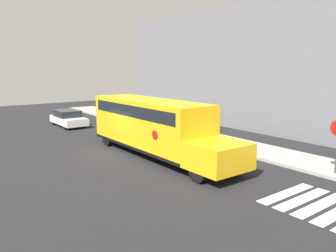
# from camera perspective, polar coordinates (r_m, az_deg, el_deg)

# --- Properties ---
(ground_plane) EXTENTS (60.00, 60.00, 0.00)m
(ground_plane) POSITION_cam_1_polar(r_m,az_deg,el_deg) (19.66, -7.87, -4.52)
(ground_plane) COLOR black
(sidewalk_strip) EXTENTS (44.00, 3.00, 0.15)m
(sidewalk_strip) POSITION_cam_1_polar(r_m,az_deg,el_deg) (23.40, 6.15, -1.92)
(sidewalk_strip) COLOR #9E9E99
(sidewalk_strip) RESTS_ON ground
(building_backdrop) EXTENTS (32.00, 4.00, 9.86)m
(building_backdrop) POSITION_cam_1_polar(r_m,az_deg,el_deg) (27.75, 16.34, 9.72)
(building_backdrop) COLOR slate
(building_backdrop) RESTS_ON ground
(crosswalk_stripes) EXTENTS (3.30, 3.20, 0.01)m
(crosswalk_stripes) POSITION_cam_1_polar(r_m,az_deg,el_deg) (13.47, 25.00, -12.36)
(crosswalk_stripes) COLOR white
(crosswalk_stripes) RESTS_ON ground
(school_bus) EXTENTS (11.07, 2.57, 3.14)m
(school_bus) POSITION_cam_1_polar(r_m,az_deg,el_deg) (18.51, -2.49, 0.31)
(school_bus) COLOR yellow
(school_bus) RESTS_ON ground
(parked_car) EXTENTS (4.36, 1.86, 1.34)m
(parked_car) POSITION_cam_1_polar(r_m,az_deg,el_deg) (29.30, -16.98, 1.32)
(parked_car) COLOR silver
(parked_car) RESTS_ON ground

